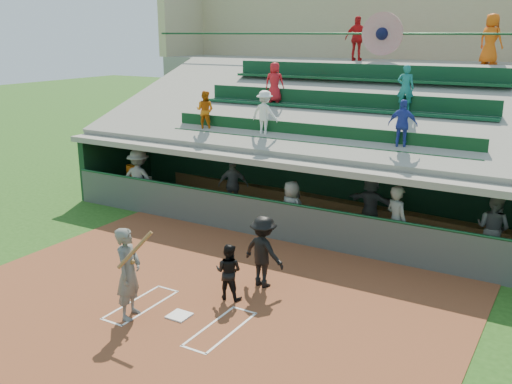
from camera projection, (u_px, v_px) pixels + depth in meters
The scene contains 21 objects.
ground at pixel (179, 317), 11.74m from camera, with size 100.00×100.00×0.00m, color #204914.
dirt_slab at pixel (194, 307), 12.15m from camera, with size 11.00×9.00×0.02m, color brown.
home_plate at pixel (179, 316), 11.73m from camera, with size 0.43×0.43×0.03m, color white.
batters_box_chalk at pixel (179, 316), 11.73m from camera, with size 2.65×1.85×0.01m.
dugout_floor at pixel (316, 224), 17.34m from camera, with size 16.00×3.50×0.04m, color gray.
concourse_slab at pixel (390, 121), 22.33m from camera, with size 20.00×3.00×4.60m, color gray.
grandstand at pixel (363, 133), 19.86m from camera, with size 20.40×10.40×7.80m.
batter_at_plate at pixel (129, 273), 11.47m from camera, with size 0.95×0.82×1.95m.
catcher at pixel (229, 272), 12.37m from camera, with size 0.61×0.48×1.26m, color black.
home_umpire at pixel (263, 251), 12.95m from camera, with size 1.08×0.62×1.67m, color black.
dugout_bench at pixel (337, 207), 18.24m from camera, with size 15.04×0.45×0.45m, color brown.
white_table at pixel (137, 187), 19.95m from camera, with size 0.86×0.64×0.75m, color silver.
water_cooler at pixel (133, 171), 19.76m from camera, with size 0.44×0.44×0.44m, color orange.
dugout_player_a at pixel (139, 179), 18.59m from camera, with size 1.28×0.74×1.98m, color #5B5D58.
dugout_player_b at pixel (233, 185), 18.44m from camera, with size 0.99×0.41×1.68m, color #5F615C.
dugout_player_c at pixel (291, 210), 15.95m from camera, with size 0.80×0.52×1.65m, color #5E605B.
dugout_player_d at pixel (371, 203), 16.61m from camera, with size 1.51×0.48×1.63m, color #535550.
dugout_player_e at pixel (396, 222), 14.43m from camera, with size 0.71×0.46×1.94m, color #5C5F5A.
dugout_player_f at pixel (493, 228), 14.22m from camera, with size 0.87×0.68×1.79m, color #585B56.
concourse_staff_a at pixel (357, 39), 21.54m from camera, with size 0.96×0.40×1.65m, color red.
concourse_staff_b at pixel (491, 39), 19.01m from camera, with size 0.81×0.53×1.66m, color #E2560D.
Camera 1 is at (6.72, -8.34, 5.66)m, focal length 40.00 mm.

